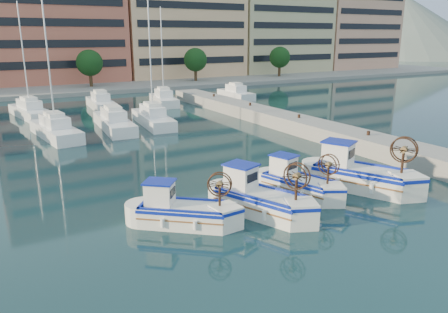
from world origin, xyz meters
TOP-DOWN VIEW (x-y plane):
  - ground at (0.00, 0.00)m, footprint 300.00×300.00m
  - quay at (13.00, 8.00)m, footprint 3.00×60.00m
  - waterfront at (9.23, 65.04)m, footprint 180.00×40.00m
  - hill_east at (140.00, 110.00)m, footprint 160.00×160.00m
  - yacht_marina at (-3.18, 28.12)m, footprint 37.96×21.44m
  - fishing_boat_a at (-4.33, 0.76)m, footprint 4.11×3.78m
  - fishing_boat_b at (-0.55, 0.14)m, footprint 3.38×4.78m
  - fishing_boat_c at (2.68, 1.25)m, footprint 2.75×4.26m
  - fishing_boat_d at (6.18, 0.35)m, footprint 4.10×5.41m

SIDE VIEW (x-z plane):
  - ground at x=0.00m, z-range 0.00..0.00m
  - hill_east at x=140.00m, z-range -25.00..25.00m
  - yacht_marina at x=-3.18m, z-range -5.22..6.28m
  - quay at x=13.00m, z-range 0.00..1.20m
  - fishing_boat_a at x=-4.33m, z-range -0.58..2.00m
  - fishing_boat_c at x=2.68m, z-range -0.58..2.00m
  - fishing_boat_b at x=-0.55m, z-range -0.65..2.24m
  - fishing_boat_d at x=6.18m, z-range -0.73..2.53m
  - waterfront at x=9.23m, z-range -1.70..23.90m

